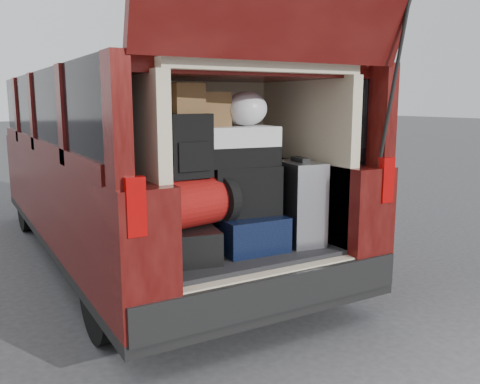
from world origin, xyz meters
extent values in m
plane|color=#353537|center=(0.00, 0.00, 0.00)|extent=(80.00, 80.00, 0.00)
cylinder|color=black|center=(-0.82, 0.40, 0.32)|extent=(0.24, 0.64, 0.64)
cylinder|color=black|center=(0.82, 0.40, 0.32)|extent=(0.24, 0.64, 0.64)
cylinder|color=black|center=(-0.82, 3.70, 0.32)|extent=(0.24, 0.64, 0.64)
cylinder|color=black|center=(0.82, 3.70, 0.32)|extent=(0.24, 0.64, 0.64)
cube|color=black|center=(0.00, 2.08, 0.26)|extent=(1.90, 4.85, 0.08)
cube|color=#3F0706|center=(-0.79, 2.08, 0.70)|extent=(0.33, 4.85, 0.80)
cube|color=#3F0706|center=(0.79, 2.08, 0.70)|extent=(0.33, 4.85, 0.80)
cube|color=#3F0706|center=(0.00, 2.08, 1.73)|extent=(1.82, 4.46, 0.10)
cube|color=black|center=(-0.88, 1.97, 1.44)|extent=(0.12, 4.25, 0.68)
cube|color=black|center=(0.88, 1.97, 1.44)|extent=(0.12, 4.25, 0.68)
cube|color=black|center=(0.00, -0.29, 0.40)|extent=(1.86, 0.16, 0.22)
cube|color=#990505|center=(-0.86, -0.33, 1.02)|extent=(0.10, 0.06, 0.30)
cube|color=#990505|center=(0.86, -0.33, 1.02)|extent=(0.10, 0.06, 0.30)
cube|color=black|center=(0.00, 0.28, 0.52)|extent=(1.24, 1.05, 0.06)
cube|color=beige|center=(-0.66, 0.28, 1.12)|extent=(0.08, 1.05, 1.15)
cube|color=beige|center=(0.66, 0.28, 1.12)|extent=(0.08, 1.05, 1.15)
cube|color=beige|center=(0.00, 0.83, 1.12)|extent=(1.34, 0.06, 1.15)
cube|color=beige|center=(0.00, 0.28, 1.73)|extent=(1.34, 1.05, 0.06)
cylinder|color=black|center=(0.84, -0.40, 1.65)|extent=(0.02, 0.90, 0.76)
cube|color=black|center=(0.00, 0.28, 0.28)|extent=(1.24, 1.05, 0.55)
cube|color=black|center=(-0.39, 0.16, 0.65)|extent=(0.46, 0.57, 0.21)
cube|color=black|center=(0.07, 0.17, 0.67)|extent=(0.46, 0.55, 0.23)
cube|color=silver|center=(0.46, 0.07, 0.84)|extent=(0.29, 0.41, 0.57)
cube|color=maroon|center=(-0.33, 0.13, 0.91)|extent=(0.53, 0.40, 0.31)
cube|color=black|center=(0.06, 0.17, 0.95)|extent=(0.50, 0.34, 0.33)
cube|color=black|center=(-0.36, 0.14, 1.26)|extent=(0.28, 0.18, 0.39)
cube|color=silver|center=(-0.01, 0.20, 1.24)|extent=(0.61, 0.36, 0.26)
cube|color=brown|center=(-0.35, 0.18, 1.55)|extent=(0.22, 0.18, 0.18)
cube|color=brown|center=(-0.14, 0.26, 1.48)|extent=(0.24, 0.21, 0.22)
ellipsoid|color=white|center=(0.11, 0.22, 1.48)|extent=(0.31, 0.29, 0.23)
camera|label=1|loc=(-1.65, -2.72, 1.54)|focal=38.00mm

